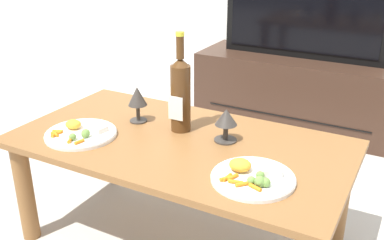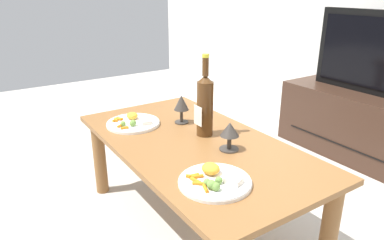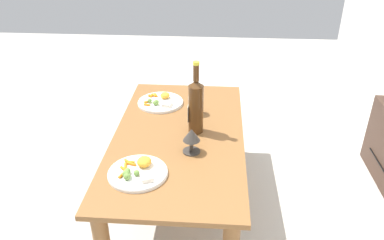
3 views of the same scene
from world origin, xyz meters
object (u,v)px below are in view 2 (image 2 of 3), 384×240
object	(u,v)px
dinner_plate_left	(133,123)
dinner_plate_right	(215,180)
wine_bottle	(205,104)
goblet_right	(230,132)
dining_table	(194,157)
goblet_left	(181,104)
tv_stand	(374,129)

from	to	relation	value
dinner_plate_left	dinner_plate_right	size ratio (longest dim) A/B	1.02
wine_bottle	dinner_plate_right	world-z (taller)	wine_bottle
goblet_right	dinner_plate_left	world-z (taller)	goblet_right
dining_table	goblet_right	xyz separation A→B (m)	(0.15, 0.08, 0.16)
dining_table	wine_bottle	world-z (taller)	wine_bottle
dining_table	dinner_plate_left	xyz separation A→B (m)	(-0.35, -0.14, 0.09)
goblet_right	dinner_plate_left	size ratio (longest dim) A/B	0.47
wine_bottle	goblet_right	size ratio (longest dim) A/B	3.06
dinner_plate_left	dinner_plate_right	bearing A→B (deg)	-0.01
goblet_right	dinner_plate_right	world-z (taller)	goblet_right
wine_bottle	goblet_right	bearing A→B (deg)	-2.40
goblet_left	goblet_right	distance (m)	0.39
tv_stand	dinner_plate_right	world-z (taller)	dinner_plate_right
wine_bottle	dining_table	bearing A→B (deg)	-63.69
dining_table	goblet_right	bearing A→B (deg)	27.11
dining_table	dinner_plate_left	distance (m)	0.39
goblet_right	dinner_plate_right	size ratio (longest dim) A/B	0.48
goblet_right	dinner_plate_left	distance (m)	0.55
dinner_plate_left	wine_bottle	bearing A→B (deg)	36.86
goblet_right	dinner_plate_right	bearing A→B (deg)	-49.07
wine_bottle	goblet_left	size ratio (longest dim) A/B	2.60
tv_stand	dinner_plate_left	world-z (taller)	dinner_plate_left
tv_stand	goblet_right	world-z (taller)	goblet_right
dining_table	wine_bottle	xyz separation A→B (m)	(-0.04, 0.09, 0.23)
wine_bottle	dinner_plate_left	size ratio (longest dim) A/B	1.42
goblet_left	dinner_plate_right	size ratio (longest dim) A/B	0.56
dining_table	tv_stand	distance (m)	1.43
goblet_right	dinner_plate_left	xyz separation A→B (m)	(-0.50, -0.22, -0.07)
dinner_plate_right	dinner_plate_left	bearing A→B (deg)	179.99
dining_table	goblet_left	size ratio (longest dim) A/B	8.41
dining_table	goblet_left	world-z (taller)	goblet_left
goblet_right	wine_bottle	bearing A→B (deg)	177.60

